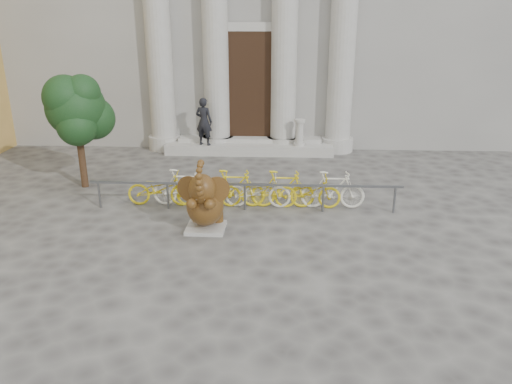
{
  "coord_description": "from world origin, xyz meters",
  "views": [
    {
      "loc": [
        1.09,
        -8.17,
        4.83
      ],
      "look_at": [
        0.59,
        2.13,
        1.1
      ],
      "focal_mm": 35.0,
      "sensor_mm": 36.0,
      "label": 1
    }
  ],
  "objects_px": {
    "elephant_statue": "(205,204)",
    "tree": "(77,110)",
    "pedestrian": "(204,122)",
    "bike_rack": "(245,189)"
  },
  "relations": [
    {
      "from": "elephant_statue",
      "to": "bike_rack",
      "type": "relative_size",
      "value": 0.22
    },
    {
      "from": "elephant_statue",
      "to": "bike_rack",
      "type": "height_order",
      "value": "elephant_statue"
    },
    {
      "from": "elephant_statue",
      "to": "pedestrian",
      "type": "xyz_separation_m",
      "value": [
        -0.97,
        6.57,
        0.55
      ]
    },
    {
      "from": "bike_rack",
      "to": "tree",
      "type": "bearing_deg",
      "value": 164.23
    },
    {
      "from": "tree",
      "to": "pedestrian",
      "type": "relative_size",
      "value": 1.94
    },
    {
      "from": "elephant_statue",
      "to": "bike_rack",
      "type": "xyz_separation_m",
      "value": [
        0.82,
        1.56,
        -0.15
      ]
    },
    {
      "from": "bike_rack",
      "to": "pedestrian",
      "type": "distance_m",
      "value": 5.37
    },
    {
      "from": "elephant_statue",
      "to": "tree",
      "type": "relative_size",
      "value": 0.55
    },
    {
      "from": "tree",
      "to": "elephant_statue",
      "type": "bearing_deg",
      "value": -36.34
    },
    {
      "from": "elephant_statue",
      "to": "tree",
      "type": "distance_m",
      "value": 5.16
    }
  ]
}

